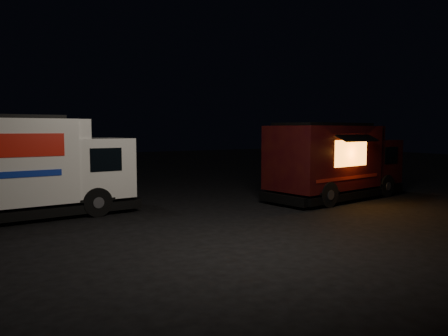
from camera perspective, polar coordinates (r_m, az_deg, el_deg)
ground at (r=13.86m, az=-1.03°, el=-6.61°), size 80.00×80.00×0.00m
white_truck at (r=15.10m, az=-25.04°, el=0.10°), size 7.33×3.00×3.25m
red_truck at (r=18.26m, az=14.50°, el=0.89°), size 6.85×3.39×3.05m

